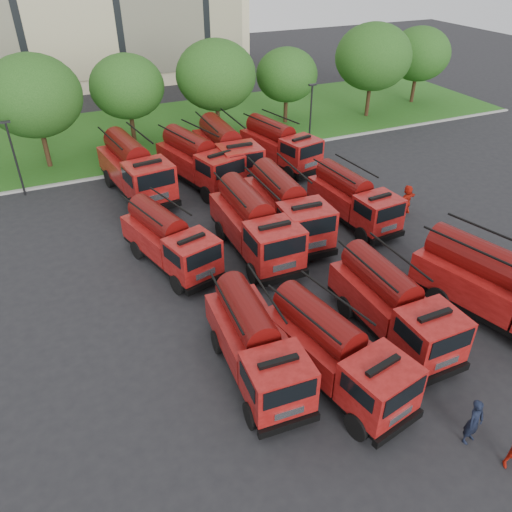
{
  "coord_description": "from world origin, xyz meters",
  "views": [
    {
      "loc": [
        -8.18,
        -17.2,
        15.06
      ],
      "look_at": [
        0.1,
        1.33,
        1.8
      ],
      "focal_mm": 35.0,
      "sensor_mm": 36.0,
      "label": 1
    }
  ],
  "objects_px": {
    "fire_truck_5": "(254,224)",
    "firefighter_5": "(404,213)",
    "fire_truck_8": "(135,168)",
    "firefighter_4": "(282,275)",
    "fire_truck_2": "(393,304)",
    "fire_truck_9": "(199,161)",
    "fire_truck_7": "(353,199)",
    "fire_truck_10": "(226,151)",
    "firefighter_0": "(468,440)",
    "fire_truck_6": "(286,207)",
    "fire_truck_4": "(169,240)",
    "fire_truck_0": "(256,343)",
    "fire_truck_1": "(335,351)",
    "firefighter_3": "(459,296)",
    "fire_truck_11": "(280,145)",
    "fire_truck_3": "(499,287)"
  },
  "relations": [
    {
      "from": "fire_truck_5",
      "to": "firefighter_5",
      "type": "relative_size",
      "value": 3.95
    },
    {
      "from": "fire_truck_8",
      "to": "firefighter_4",
      "type": "xyz_separation_m",
      "value": [
        4.63,
        -12.66,
        -1.84
      ]
    },
    {
      "from": "fire_truck_2",
      "to": "fire_truck_9",
      "type": "xyz_separation_m",
      "value": [
        -2.62,
        18.28,
        0.16
      ]
    },
    {
      "from": "fire_truck_8",
      "to": "fire_truck_7",
      "type": "bearing_deg",
      "value": -47.37
    },
    {
      "from": "fire_truck_2",
      "to": "fire_truck_7",
      "type": "bearing_deg",
      "value": 65.53
    },
    {
      "from": "fire_truck_10",
      "to": "firefighter_0",
      "type": "height_order",
      "value": "fire_truck_10"
    },
    {
      "from": "fire_truck_6",
      "to": "firefighter_4",
      "type": "bearing_deg",
      "value": -116.86
    },
    {
      "from": "fire_truck_4",
      "to": "firefighter_4",
      "type": "distance_m",
      "value": 6.15
    },
    {
      "from": "fire_truck_6",
      "to": "fire_truck_7",
      "type": "relative_size",
      "value": 1.12
    },
    {
      "from": "fire_truck_5",
      "to": "firefighter_4",
      "type": "distance_m",
      "value": 3.2
    },
    {
      "from": "fire_truck_9",
      "to": "fire_truck_10",
      "type": "distance_m",
      "value": 2.48
    },
    {
      "from": "fire_truck_10",
      "to": "firefighter_4",
      "type": "relative_size",
      "value": 4.39
    },
    {
      "from": "fire_truck_4",
      "to": "fire_truck_5",
      "type": "xyz_separation_m",
      "value": [
        4.57,
        -0.64,
        0.2
      ]
    },
    {
      "from": "fire_truck_4",
      "to": "fire_truck_10",
      "type": "relative_size",
      "value": 0.89
    },
    {
      "from": "fire_truck_0",
      "to": "fire_truck_4",
      "type": "relative_size",
      "value": 0.96
    },
    {
      "from": "fire_truck_8",
      "to": "fire_truck_5",
      "type": "bearing_deg",
      "value": -74.63
    },
    {
      "from": "firefighter_0",
      "to": "firefighter_5",
      "type": "xyz_separation_m",
      "value": [
        8.67,
        14.6,
        0.0
      ]
    },
    {
      "from": "fire_truck_6",
      "to": "firefighter_0",
      "type": "height_order",
      "value": "fire_truck_6"
    },
    {
      "from": "fire_truck_7",
      "to": "fire_truck_9",
      "type": "distance_m",
      "value": 11.2
    },
    {
      "from": "fire_truck_5",
      "to": "fire_truck_8",
      "type": "relative_size",
      "value": 0.91
    },
    {
      "from": "fire_truck_5",
      "to": "fire_truck_1",
      "type": "bearing_deg",
      "value": -95.72
    },
    {
      "from": "firefighter_3",
      "to": "firefighter_4",
      "type": "relative_size",
      "value": 1.07
    },
    {
      "from": "fire_truck_2",
      "to": "fire_truck_10",
      "type": "bearing_deg",
      "value": 90.14
    },
    {
      "from": "fire_truck_6",
      "to": "fire_truck_8",
      "type": "bearing_deg",
      "value": 129.75
    },
    {
      "from": "fire_truck_1",
      "to": "fire_truck_6",
      "type": "relative_size",
      "value": 0.92
    },
    {
      "from": "fire_truck_11",
      "to": "firefighter_5",
      "type": "relative_size",
      "value": 3.91
    },
    {
      "from": "firefighter_5",
      "to": "fire_truck_0",
      "type": "bearing_deg",
      "value": 21.63
    },
    {
      "from": "fire_truck_3",
      "to": "fire_truck_4",
      "type": "xyz_separation_m",
      "value": [
        -12.19,
        10.35,
        -0.26
      ]
    },
    {
      "from": "fire_truck_0",
      "to": "fire_truck_7",
      "type": "distance_m",
      "value": 13.88
    },
    {
      "from": "fire_truck_9",
      "to": "firefighter_5",
      "type": "distance_m",
      "value": 14.2
    },
    {
      "from": "fire_truck_11",
      "to": "firefighter_4",
      "type": "relative_size",
      "value": 4.13
    },
    {
      "from": "fire_truck_7",
      "to": "fire_truck_9",
      "type": "bearing_deg",
      "value": 122.17
    },
    {
      "from": "fire_truck_8",
      "to": "fire_truck_9",
      "type": "relative_size",
      "value": 1.04
    },
    {
      "from": "fire_truck_6",
      "to": "fire_truck_11",
      "type": "distance_m",
      "value": 10.21
    },
    {
      "from": "fire_truck_0",
      "to": "firefighter_4",
      "type": "bearing_deg",
      "value": 57.81
    },
    {
      "from": "fire_truck_6",
      "to": "firefighter_5",
      "type": "relative_size",
      "value": 4.02
    },
    {
      "from": "firefighter_5",
      "to": "fire_truck_10",
      "type": "bearing_deg",
      "value": -61.31
    },
    {
      "from": "fire_truck_0",
      "to": "fire_truck_3",
      "type": "distance_m",
      "value": 11.34
    },
    {
      "from": "fire_truck_1",
      "to": "fire_truck_8",
      "type": "distance_m",
      "value": 20.24
    },
    {
      "from": "fire_truck_11",
      "to": "fire_truck_6",
      "type": "bearing_deg",
      "value": -127.41
    },
    {
      "from": "fire_truck_8",
      "to": "fire_truck_10",
      "type": "xyz_separation_m",
      "value": [
        6.71,
        0.52,
        -0.02
      ]
    },
    {
      "from": "fire_truck_1",
      "to": "fire_truck_3",
      "type": "bearing_deg",
      "value": -9.42
    },
    {
      "from": "fire_truck_5",
      "to": "fire_truck_10",
      "type": "relative_size",
      "value": 0.95
    },
    {
      "from": "fire_truck_7",
      "to": "fire_truck_10",
      "type": "bearing_deg",
      "value": 109.46
    },
    {
      "from": "fire_truck_4",
      "to": "fire_truck_11",
      "type": "bearing_deg",
      "value": 25.53
    },
    {
      "from": "firefighter_5",
      "to": "fire_truck_3",
      "type": "bearing_deg",
      "value": 64.13
    },
    {
      "from": "fire_truck_7",
      "to": "fire_truck_8",
      "type": "height_order",
      "value": "fire_truck_8"
    },
    {
      "from": "fire_truck_3",
      "to": "fire_truck_4",
      "type": "height_order",
      "value": "fire_truck_3"
    },
    {
      "from": "fire_truck_2",
      "to": "fire_truck_7",
      "type": "xyz_separation_m",
      "value": [
        4.11,
        9.34,
        -0.05
      ]
    },
    {
      "from": "fire_truck_5",
      "to": "firefighter_4",
      "type": "relative_size",
      "value": 4.17
    }
  ]
}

